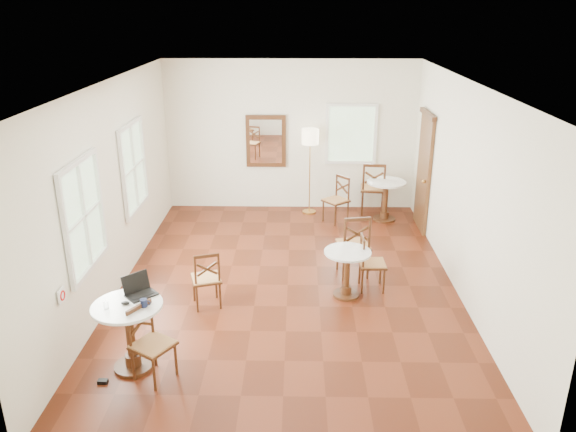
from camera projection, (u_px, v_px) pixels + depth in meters
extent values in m
plane|color=#58200F|center=(288.00, 285.00, 8.46)|extent=(7.00, 7.00, 0.00)
cube|color=white|center=(291.00, 136.00, 11.20)|extent=(5.00, 0.02, 3.00)
cube|color=white|center=(280.00, 322.00, 4.65)|extent=(5.00, 0.02, 3.00)
cube|color=white|center=(112.00, 190.00, 7.97)|extent=(0.02, 7.00, 3.00)
cube|color=white|center=(465.00, 192.00, 7.88)|extent=(0.02, 7.00, 3.00)
cube|color=white|center=(288.00, 83.00, 7.39)|extent=(5.00, 7.00, 0.02)
cube|color=brown|center=(424.00, 174.00, 10.29)|extent=(0.06, 0.90, 2.10)
cube|color=#462511|center=(428.00, 114.00, 9.90)|extent=(0.08, 1.02, 0.08)
sphere|color=#BF8C3F|center=(424.00, 182.00, 10.01)|extent=(0.07, 0.07, 0.07)
cube|color=#4E2A14|center=(266.00, 141.00, 11.20)|extent=(0.80, 0.05, 1.05)
cube|color=white|center=(266.00, 142.00, 11.18)|extent=(0.64, 0.02, 0.88)
cube|color=white|center=(61.00, 295.00, 6.20)|extent=(0.02, 0.16, 0.16)
torus|color=red|center=(63.00, 296.00, 6.20)|extent=(0.02, 0.12, 0.12)
cube|color=white|center=(84.00, 216.00, 6.83)|extent=(0.06, 1.22, 1.42)
cube|color=white|center=(133.00, 167.00, 8.88)|extent=(0.06, 1.22, 1.42)
cube|color=white|center=(351.00, 134.00, 11.13)|extent=(1.02, 0.06, 1.22)
cylinder|color=#462511|center=(134.00, 366.00, 6.53)|extent=(0.45, 0.45, 0.05)
cylinder|color=#462511|center=(133.00, 359.00, 6.49)|extent=(0.18, 0.18, 0.14)
cylinder|color=#4E2A14|center=(130.00, 334.00, 6.37)|extent=(0.10, 0.10, 0.68)
cylinder|color=#462511|center=(127.00, 310.00, 6.26)|extent=(0.16, 0.16, 0.07)
cylinder|color=white|center=(127.00, 306.00, 6.24)|extent=(0.79, 0.79, 0.03)
cylinder|color=#462511|center=(346.00, 294.00, 8.14)|extent=(0.38, 0.38, 0.04)
cylinder|color=#462511|center=(346.00, 290.00, 8.11)|extent=(0.15, 0.15, 0.11)
cylinder|color=#4E2A14|center=(347.00, 272.00, 8.01)|extent=(0.09, 0.09, 0.57)
cylinder|color=#462511|center=(348.00, 255.00, 7.92)|extent=(0.13, 0.13, 0.06)
cylinder|color=white|center=(348.00, 252.00, 7.90)|extent=(0.67, 0.67, 0.03)
cylinder|color=#462511|center=(384.00, 219.00, 11.00)|extent=(0.43, 0.43, 0.04)
cylinder|color=#462511|center=(384.00, 215.00, 10.97)|extent=(0.17, 0.17, 0.13)
cylinder|color=#4E2A14|center=(385.00, 199.00, 10.85)|extent=(0.10, 0.10, 0.64)
cylinder|color=#462511|center=(386.00, 185.00, 10.75)|extent=(0.15, 0.15, 0.06)
cylinder|color=white|center=(387.00, 182.00, 10.73)|extent=(0.75, 0.75, 0.03)
cylinder|color=#462511|center=(216.00, 285.00, 8.02)|extent=(0.03, 0.03, 0.40)
cylinder|color=#462511|center=(220.00, 296.00, 7.73)|extent=(0.03, 0.03, 0.40)
cylinder|color=#462511|center=(194.00, 288.00, 7.93)|extent=(0.03, 0.03, 0.40)
cylinder|color=#462511|center=(197.00, 299.00, 7.64)|extent=(0.03, 0.03, 0.40)
cube|color=#462511|center=(206.00, 279.00, 7.76)|extent=(0.49, 0.49, 0.03)
cube|color=#AE7846|center=(206.00, 278.00, 7.75)|extent=(0.47, 0.47, 0.04)
cylinder|color=#462511|center=(219.00, 268.00, 7.58)|extent=(0.03, 0.03, 0.44)
cylinder|color=#462511|center=(195.00, 271.00, 7.49)|extent=(0.03, 0.03, 0.44)
cube|color=#462511|center=(206.00, 256.00, 7.46)|extent=(0.33, 0.13, 0.04)
cube|color=#4E2A14|center=(207.00, 269.00, 7.53)|extent=(0.28, 0.11, 0.20)
cube|color=#4E2A14|center=(207.00, 269.00, 7.53)|extent=(0.28, 0.11, 0.20)
cylinder|color=#462511|center=(154.00, 374.00, 6.07)|extent=(0.03, 0.03, 0.42)
cylinder|color=#462511|center=(133.00, 364.00, 6.25)|extent=(0.03, 0.03, 0.42)
cylinder|color=#462511|center=(176.00, 359.00, 6.33)|extent=(0.03, 0.03, 0.42)
cylinder|color=#462511|center=(155.00, 350.00, 6.51)|extent=(0.03, 0.03, 0.42)
cube|color=#462511|center=(153.00, 346.00, 6.21)|extent=(0.56, 0.56, 0.03)
cube|color=#AE7846|center=(153.00, 345.00, 6.21)|extent=(0.54, 0.54, 0.04)
cylinder|color=#462511|center=(129.00, 330.00, 6.09)|extent=(0.03, 0.03, 0.46)
cylinder|color=#462511|center=(152.00, 317.00, 6.35)|extent=(0.03, 0.03, 0.46)
cube|color=#462511|center=(139.00, 307.00, 6.14)|extent=(0.22, 0.31, 0.05)
cube|color=#4E2A14|center=(140.00, 323.00, 6.22)|extent=(0.18, 0.27, 0.20)
cube|color=#4E2A14|center=(140.00, 323.00, 6.22)|extent=(0.18, 0.27, 0.20)
cylinder|color=#462511|center=(361.00, 254.00, 8.93)|extent=(0.04, 0.04, 0.48)
cylinder|color=#462511|center=(368.00, 264.00, 8.57)|extent=(0.04, 0.04, 0.48)
cylinder|color=#462511|center=(337.00, 256.00, 8.87)|extent=(0.04, 0.04, 0.48)
cylinder|color=#462511|center=(344.00, 266.00, 8.51)|extent=(0.04, 0.04, 0.48)
cube|color=#462511|center=(353.00, 245.00, 8.63)|extent=(0.55, 0.55, 0.03)
cube|color=#AE7846|center=(353.00, 245.00, 8.63)|extent=(0.52, 0.52, 0.04)
cylinder|color=#462511|center=(370.00, 234.00, 8.39)|extent=(0.04, 0.04, 0.53)
cylinder|color=#462511|center=(345.00, 235.00, 8.33)|extent=(0.04, 0.04, 0.53)
cube|color=#462511|center=(358.00, 219.00, 8.27)|extent=(0.41, 0.11, 0.05)
cube|color=#4E2A14|center=(357.00, 234.00, 8.36)|extent=(0.34, 0.09, 0.24)
cube|color=#4E2A14|center=(357.00, 234.00, 8.36)|extent=(0.34, 0.09, 0.24)
cylinder|color=#462511|center=(384.00, 281.00, 8.14)|extent=(0.03, 0.03, 0.39)
cylinder|color=#462511|center=(362.00, 281.00, 8.14)|extent=(0.03, 0.03, 0.39)
cylinder|color=#462511|center=(380.00, 272.00, 8.43)|extent=(0.03, 0.03, 0.39)
cylinder|color=#462511|center=(360.00, 272.00, 8.43)|extent=(0.03, 0.03, 0.39)
cube|color=#462511|center=(372.00, 264.00, 8.21)|extent=(0.40, 0.40, 0.03)
cube|color=#AE7846|center=(372.00, 263.00, 8.21)|extent=(0.38, 0.38, 0.04)
cylinder|color=#462511|center=(364.00, 255.00, 7.99)|extent=(0.03, 0.03, 0.44)
cylinder|color=#462511|center=(361.00, 246.00, 8.28)|extent=(0.03, 0.03, 0.44)
cube|color=#462511|center=(363.00, 238.00, 8.06)|extent=(0.04, 0.33, 0.04)
cube|color=#4E2A14|center=(362.00, 250.00, 8.13)|extent=(0.03, 0.28, 0.19)
cube|color=#4E2A14|center=(362.00, 250.00, 8.13)|extent=(0.03, 0.28, 0.19)
cylinder|color=#462511|center=(382.00, 198.00, 11.46)|extent=(0.04, 0.04, 0.51)
cylinder|color=#462511|center=(383.00, 205.00, 11.08)|extent=(0.04, 0.04, 0.51)
cylinder|color=#462511|center=(363.00, 197.00, 11.51)|extent=(0.04, 0.04, 0.51)
cylinder|color=#462511|center=(362.00, 204.00, 11.13)|extent=(0.04, 0.04, 0.51)
cube|color=#462511|center=(373.00, 189.00, 11.20)|extent=(0.55, 0.55, 0.03)
cube|color=#AE7846|center=(373.00, 188.00, 11.20)|extent=(0.53, 0.53, 0.05)
cylinder|color=#462511|center=(384.00, 179.00, 10.89)|extent=(0.04, 0.04, 0.56)
cylinder|color=#462511|center=(364.00, 178.00, 10.94)|extent=(0.04, 0.04, 0.56)
cube|color=#462511|center=(375.00, 166.00, 10.83)|extent=(0.43, 0.09, 0.06)
cube|color=#4E2A14|center=(374.00, 178.00, 10.91)|extent=(0.37, 0.07, 0.25)
cube|color=#4E2A14|center=(374.00, 178.00, 10.91)|extent=(0.37, 0.07, 0.25)
cylinder|color=#462511|center=(323.00, 211.00, 10.87)|extent=(0.03, 0.03, 0.42)
cylinder|color=#462511|center=(336.00, 207.00, 11.07)|extent=(0.03, 0.03, 0.42)
cylinder|color=#462511|center=(335.00, 216.00, 10.62)|extent=(0.03, 0.03, 0.42)
cylinder|color=#462511|center=(348.00, 212.00, 10.82)|extent=(0.03, 0.03, 0.42)
cube|color=#462511|center=(336.00, 201.00, 10.77)|extent=(0.58, 0.58, 0.03)
cube|color=#AE7846|center=(336.00, 200.00, 10.76)|extent=(0.55, 0.55, 0.04)
cylinder|color=#462511|center=(337.00, 186.00, 10.91)|extent=(0.03, 0.03, 0.47)
cylinder|color=#462511|center=(349.00, 190.00, 10.66)|extent=(0.03, 0.03, 0.47)
cube|color=#462511|center=(343.00, 177.00, 10.71)|extent=(0.25, 0.29, 0.05)
cube|color=#4E2A14|center=(343.00, 187.00, 10.78)|extent=(0.21, 0.25, 0.21)
cube|color=#4E2A14|center=(343.00, 187.00, 10.78)|extent=(0.21, 0.25, 0.21)
cylinder|color=#BF8C3F|center=(309.00, 212.00, 11.39)|extent=(0.27, 0.27, 0.03)
cylinder|color=#BF8C3F|center=(310.00, 175.00, 11.12)|extent=(0.02, 0.02, 1.57)
cylinder|color=beige|center=(310.00, 137.00, 10.84)|extent=(0.33, 0.33, 0.29)
cube|color=black|center=(142.00, 295.00, 6.43)|extent=(0.40, 0.40, 0.02)
cube|color=black|center=(141.00, 294.00, 6.42)|extent=(0.29, 0.28, 0.00)
cube|color=black|center=(136.00, 282.00, 6.47)|extent=(0.29, 0.28, 0.22)
cube|color=silver|center=(136.00, 282.00, 6.47)|extent=(0.24, 0.23, 0.18)
ellipsoid|color=black|center=(125.00, 303.00, 6.24)|extent=(0.11, 0.08, 0.04)
cylinder|color=#101735|center=(144.00, 303.00, 6.18)|extent=(0.08, 0.08, 0.09)
torus|color=#101735|center=(148.00, 303.00, 6.18)|extent=(0.06, 0.01, 0.06)
cylinder|color=white|center=(106.00, 305.00, 6.13)|extent=(0.06, 0.06, 0.10)
cube|color=black|center=(103.00, 382.00, 6.26)|extent=(0.11, 0.07, 0.04)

